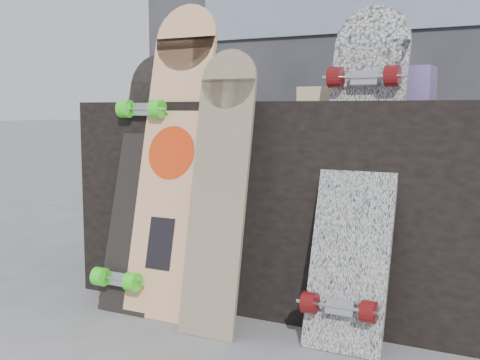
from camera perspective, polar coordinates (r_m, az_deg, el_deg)
The scene contains 10 objects.
ground at distance 2.13m, azimuth -1.43°, elevation -14.58°, with size 60.00×60.00×0.00m, color slate.
vendor_table at distance 2.46m, azimuth 4.18°, elevation -1.99°, with size 1.60×0.60×0.80m, color black.
booth at distance 3.24m, azimuth 10.37°, elevation 12.48°, with size 2.40×0.22×2.20m.
merch_box_purple at distance 2.69m, azimuth -4.98°, elevation 8.38°, with size 0.18×0.12×0.10m, color #433E7E.
merch_box_small at distance 2.21m, azimuth 16.07°, elevation 8.75°, with size 0.14×0.14×0.12m, color #433E7E.
merch_box_flat at distance 2.42m, azimuth 8.28°, elevation 8.04°, with size 0.22×0.10×0.06m, color #D1B78C.
longboard_geisha at distance 2.30m, azimuth -6.36°, elevation 2.99°, with size 0.27×0.30×1.18m.
longboard_celtic at distance 2.08m, azimuth -1.96°, elevation -0.18°, with size 0.21×0.21×0.98m.
longboard_cascadia at distance 2.02m, azimuth 11.18°, elevation 1.34°, with size 0.26×0.40×1.13m.
skateboard_dark at distance 2.37m, azimuth -9.52°, elevation 0.32°, with size 0.22×0.34×0.99m.
Camera 1 is at (0.96, -1.73, 0.77)m, focal length 45.00 mm.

